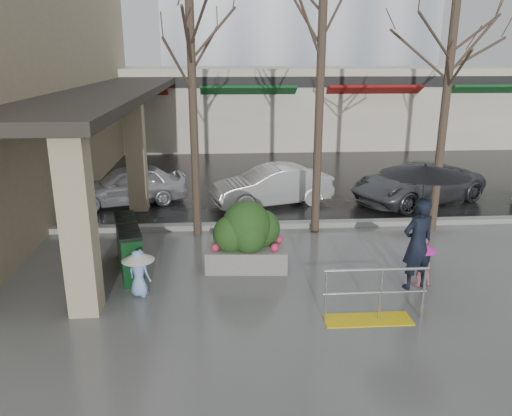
{
  "coord_description": "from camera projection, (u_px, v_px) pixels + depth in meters",
  "views": [
    {
      "loc": [
        -1.3,
        -9.15,
        4.65
      ],
      "look_at": [
        -0.55,
        1.69,
        1.3
      ],
      "focal_mm": 35.0,
      "sensor_mm": 36.0,
      "label": 1
    }
  ],
  "objects": [
    {
      "name": "street_asphalt",
      "position": [
        242.0,
        132.0,
        31.15
      ],
      "size": [
        120.0,
        36.0,
        0.01
      ],
      "primitive_type": "cube",
      "color": "black",
      "rests_on": "ground"
    },
    {
      "name": "tree_mideast",
      "position": [
        452.0,
        46.0,
        12.47
      ],
      "size": [
        3.2,
        3.2,
        6.5
      ],
      "color": "#382B21",
      "rests_on": "ground"
    },
    {
      "name": "car_b",
      "position": [
        272.0,
        186.0,
        15.96
      ],
      "size": [
        4.04,
        2.35,
        1.26
      ],
      "primitive_type": "imported",
      "rotation": [
        0.0,
        0.0,
        -1.29
      ],
      "color": "silver",
      "rests_on": "ground"
    },
    {
      "name": "tree_west",
      "position": [
        190.0,
        36.0,
        11.98
      ],
      "size": [
        3.2,
        3.2,
        6.8
      ],
      "color": "#382B21",
      "rests_on": "ground"
    },
    {
      "name": "woman",
      "position": [
        421.0,
        211.0,
        9.91
      ],
      "size": [
        1.73,
        1.73,
        2.64
      ],
      "rotation": [
        0.0,
        0.0,
        3.43
      ],
      "color": "black",
      "rests_on": "ground"
    },
    {
      "name": "child_pink",
      "position": [
        421.0,
        257.0,
        10.37
      ],
      "size": [
        0.63,
        0.63,
        1.06
      ],
      "rotation": [
        0.0,
        0.0,
        3.23
      ],
      "color": "pink",
      "rests_on": "ground"
    },
    {
      "name": "tree_midwest",
      "position": [
        322.0,
        29.0,
        12.15
      ],
      "size": [
        3.2,
        3.2,
        7.0
      ],
      "color": "#382B21",
      "rests_on": "ground"
    },
    {
      "name": "car_a",
      "position": [
        128.0,
        185.0,
        16.05
      ],
      "size": [
        3.97,
        2.45,
        1.26
      ],
      "primitive_type": "imported",
      "rotation": [
        0.0,
        0.0,
        -1.29
      ],
      "color": "silver",
      "rests_on": "ground"
    },
    {
      "name": "news_boxes",
      "position": [
        129.0,
        247.0,
        11.08
      ],
      "size": [
        0.94,
        2.04,
        1.11
      ],
      "rotation": [
        0.0,
        0.0,
        0.26
      ],
      "color": "#0C3616",
      "rests_on": "ground"
    },
    {
      "name": "ground",
      "position": [
        289.0,
        292.0,
        10.18
      ],
      "size": [
        120.0,
        120.0,
        0.0
      ],
      "primitive_type": "plane",
      "color": "#51514F",
      "rests_on": "ground"
    },
    {
      "name": "planter",
      "position": [
        247.0,
        236.0,
        11.16
      ],
      "size": [
        1.87,
        1.08,
        1.58
      ],
      "rotation": [
        0.0,
        0.0,
        -0.07
      ],
      "color": "slate",
      "rests_on": "ground"
    },
    {
      "name": "storefront_row",
      "position": [
        282.0,
        106.0,
        26.84
      ],
      "size": [
        34.0,
        6.74,
        4.0
      ],
      "color": "beige",
      "rests_on": "ground"
    },
    {
      "name": "child_blue",
      "position": [
        139.0,
        267.0,
        9.89
      ],
      "size": [
        0.66,
        0.66,
        0.99
      ],
      "rotation": [
        0.0,
        0.0,
        2.66
      ],
      "color": "#7FA6E2",
      "rests_on": "ground"
    },
    {
      "name": "car_c",
      "position": [
        417.0,
        183.0,
        16.3
      ],
      "size": [
        4.99,
        3.76,
        1.26
      ],
      "primitive_type": "imported",
      "rotation": [
        0.0,
        0.0,
        -1.15
      ],
      "color": "#4F5156",
      "rests_on": "ground"
    },
    {
      "name": "canopy_slab",
      "position": [
        114.0,
        87.0,
        16.42
      ],
      "size": [
        2.8,
        18.0,
        0.25
      ],
      "primitive_type": "cube",
      "color": "#2D2823",
      "rests_on": "pillar_front"
    },
    {
      "name": "pillar_back",
      "position": [
        136.0,
        154.0,
        15.12
      ],
      "size": [
        0.55,
        0.55,
        3.5
      ],
      "primitive_type": "cube",
      "color": "tan",
      "rests_on": "ground"
    },
    {
      "name": "pillar_front",
      "position": [
        78.0,
        224.0,
        8.93
      ],
      "size": [
        0.55,
        0.55,
        3.5
      ],
      "primitive_type": "cube",
      "color": "tan",
      "rests_on": "ground"
    },
    {
      "name": "curb",
      "position": [
        270.0,
        225.0,
        13.97
      ],
      "size": [
        120.0,
        0.3,
        0.15
      ],
      "primitive_type": "cube",
      "color": "gray",
      "rests_on": "ground"
    },
    {
      "name": "handrail",
      "position": [
        372.0,
        302.0,
        9.01
      ],
      "size": [
        1.9,
        0.5,
        1.03
      ],
      "color": "yellow",
      "rests_on": "ground"
    }
  ]
}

